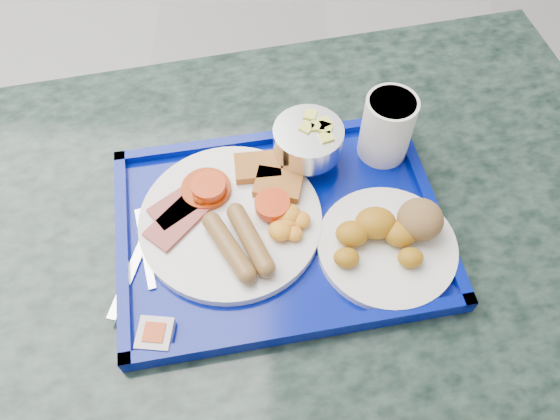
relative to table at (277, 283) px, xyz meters
name	(u,v)px	position (x,y,z in m)	size (l,w,h in m)	color
table	(277,283)	(0.00, 0.00, 0.00)	(1.28, 0.99, 0.71)	slate
tray	(280,228)	(0.00, -0.01, 0.19)	(0.50, 0.41, 0.03)	#03108A
main_plate	(237,216)	(-0.06, 0.00, 0.21)	(0.26, 0.26, 0.04)	white
bread_plate	(391,238)	(0.15, -0.04, 0.22)	(0.19, 0.19, 0.06)	white
fruit_bowl	(309,140)	(0.05, 0.11, 0.24)	(0.10, 0.10, 0.07)	silver
juice_cup	(387,126)	(0.16, 0.13, 0.26)	(0.08, 0.08, 0.11)	white
spoon	(162,211)	(-0.16, 0.02, 0.20)	(0.07, 0.17, 0.01)	silver
knife	(137,257)	(-0.19, -0.06, 0.20)	(0.01, 0.18, 0.00)	silver
jam_packet	(155,335)	(-0.15, -0.17, 0.21)	(0.05, 0.05, 0.02)	silver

